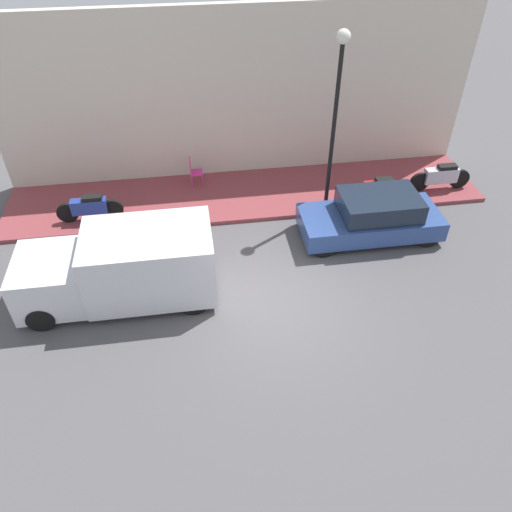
{
  "coord_description": "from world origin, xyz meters",
  "views": [
    {
      "loc": [
        -8.66,
        1.72,
        8.98
      ],
      "look_at": [
        1.25,
        0.24,
        0.6
      ],
      "focal_mm": 35.0,
      "sensor_mm": 36.0,
      "label": 1
    }
  ],
  "objects": [
    {
      "name": "building_facade",
      "position": [
        6.64,
        0.0,
        2.73
      ],
      "size": [
        0.3,
        15.17,
        5.46
      ],
      "color": "beige",
      "rests_on": "ground_plane"
    },
    {
      "name": "motorcycle_blue",
      "position": [
        4.26,
        4.8,
        0.58
      ],
      "size": [
        0.3,
        1.95,
        0.83
      ],
      "color": "navy",
      "rests_on": "sidewalk"
    },
    {
      "name": "cafe_chair",
      "position": [
        5.83,
        1.62,
        0.66
      ],
      "size": [
        0.4,
        0.4,
        0.96
      ],
      "color": "#D8338C",
      "rests_on": "sidewalk"
    },
    {
      "name": "parked_car",
      "position": [
        2.44,
        -3.34,
        0.65
      ],
      "size": [
        1.71,
        4.01,
        1.35
      ],
      "color": "#2D4784",
      "rests_on": "ground_plane"
    },
    {
      "name": "ground_plane",
      "position": [
        0.0,
        0.0,
        0.0
      ],
      "size": [
        60.0,
        60.0,
        0.0
      ],
      "primitive_type": "plane",
      "color": "#514F51"
    },
    {
      "name": "scooter_silver",
      "position": [
        4.34,
        -6.29,
        0.6
      ],
      "size": [
        0.3,
        2.03,
        0.88
      ],
      "color": "#B7B7BF",
      "rests_on": "sidewalk"
    },
    {
      "name": "delivery_van",
      "position": [
        0.89,
        3.64,
        0.96
      ],
      "size": [
        1.94,
        4.74,
        1.9
      ],
      "color": "silver",
      "rests_on": "ground_plane"
    },
    {
      "name": "streetlamp",
      "position": [
        3.86,
        -2.35,
        3.72
      ],
      "size": [
        0.37,
        0.37,
        5.29
      ],
      "color": "black",
      "rests_on": "sidewalk"
    },
    {
      "name": "motorcycle_red",
      "position": [
        3.99,
        -4.09,
        0.56
      ],
      "size": [
        0.3,
        1.85,
        0.8
      ],
      "color": "#B21E1E",
      "rests_on": "sidewalk"
    },
    {
      "name": "sidewalk",
      "position": [
        5.04,
        0.0,
        0.06
      ],
      "size": [
        2.91,
        15.17,
        0.12
      ],
      "color": "brown",
      "rests_on": "ground_plane"
    }
  ]
}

